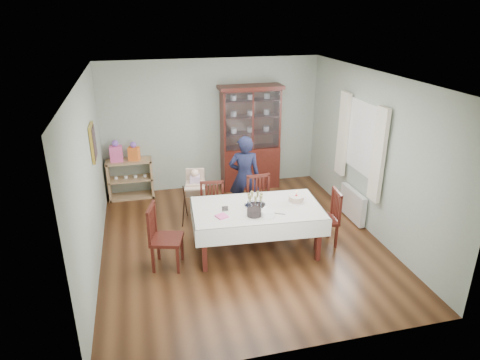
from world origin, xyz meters
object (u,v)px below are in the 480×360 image
object	(u,v)px
gift_bag_pink	(116,152)
chair_far_right	(261,215)
champagne_tray	(255,202)
gift_bag_orange	(134,152)
chair_end_left	(166,249)
woman	(244,177)
chair_end_right	(324,228)
sideboard	(130,179)
birthday_cake	(296,199)
chair_far_left	(213,221)
high_chair	(196,201)
china_cabinet	(250,136)
dining_table	(257,229)

from	to	relation	value
gift_bag_pink	chair_far_right	bearing A→B (deg)	-38.96
champagne_tray	gift_bag_orange	distance (m)	3.08
chair_end_left	woman	world-z (taller)	woman
chair_end_right	gift_bag_pink	bearing A→B (deg)	-123.06
sideboard	birthday_cake	bearing A→B (deg)	-44.62
chair_end_right	birthday_cake	world-z (taller)	birthday_cake
chair_far_left	chair_end_right	size ratio (longest dim) A/B	1.00
high_chair	birthday_cake	size ratio (longest dim) A/B	3.58
chair_end_left	champagne_tray	bearing A→B (deg)	-66.91
gift_bag_orange	chair_far_left	bearing A→B (deg)	-57.91
chair_far_left	gift_bag_pink	bearing A→B (deg)	136.97
woman	birthday_cake	xyz separation A→B (m)	(0.54, -1.19, 0.04)
chair_end_left	high_chair	world-z (taller)	high_chair
high_chair	gift_bag_orange	distance (m)	1.76
china_cabinet	gift_bag_pink	size ratio (longest dim) A/B	4.98
chair_far_right	chair_end_right	size ratio (longest dim) A/B	1.04
chair_end_left	high_chair	xyz separation A→B (m)	(0.65, 1.38, 0.09)
dining_table	chair_end_right	size ratio (longest dim) A/B	2.24
birthday_cake	chair_far_right	bearing A→B (deg)	124.33
sideboard	gift_bag_pink	distance (m)	0.63
chair_end_right	champagne_tray	world-z (taller)	champagne_tray
dining_table	chair_end_right	world-z (taller)	chair_end_right
china_cabinet	chair_end_right	distance (m)	2.81
high_chair	woman	bearing A→B (deg)	8.98
champagne_tray	gift_bag_orange	world-z (taller)	gift_bag_orange
chair_end_right	sideboard	bearing A→B (deg)	-125.22
gift_bag_pink	china_cabinet	bearing A→B (deg)	-0.03
champagne_tray	gift_bag_pink	xyz separation A→B (m)	(-2.13, 2.51, 0.17)
china_cabinet	chair_far_left	bearing A→B (deg)	-121.00
sideboard	dining_table	bearing A→B (deg)	-53.45
china_cabinet	high_chair	size ratio (longest dim) A/B	2.19
chair_far_left	gift_bag_pink	world-z (taller)	gift_bag_pink
dining_table	chair_far_right	bearing A→B (deg)	67.86
sideboard	champagne_tray	distance (m)	3.20
gift_bag_orange	sideboard	bearing A→B (deg)	170.50
high_chair	dining_table	bearing A→B (deg)	-47.55
gift_bag_orange	chair_end_left	bearing A→B (deg)	-82.17
sideboard	gift_bag_pink	xyz separation A→B (m)	(-0.22, -0.02, 0.59)
birthday_cake	chair_end_right	bearing A→B (deg)	-11.74
high_chair	chair_far_left	bearing A→B (deg)	-62.01
china_cabinet	woman	xyz separation A→B (m)	(-0.46, -1.33, -0.35)
gift_bag_pink	gift_bag_orange	size ratio (longest dim) A/B	1.15
chair_far_left	woman	size ratio (longest dim) A/B	0.60
chair_end_left	high_chair	distance (m)	1.53
woman	high_chair	distance (m)	0.98
china_cabinet	champagne_tray	bearing A→B (deg)	-103.28
chair_far_left	gift_bag_pink	distance (m)	2.59
dining_table	sideboard	bearing A→B (deg)	126.55
dining_table	china_cabinet	world-z (taller)	china_cabinet
sideboard	chair_far_left	world-z (taller)	chair_far_left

